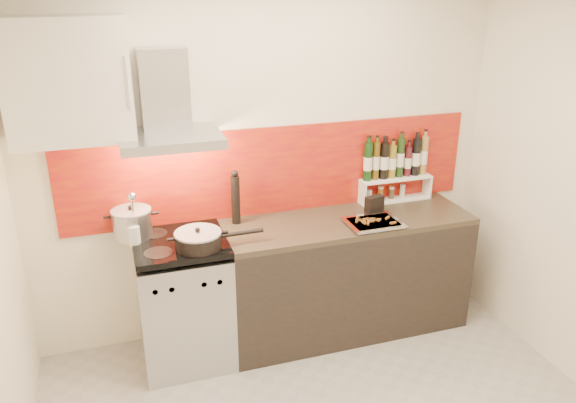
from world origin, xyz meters
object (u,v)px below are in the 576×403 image
object	(u,v)px
saute_pan	(199,239)
baking_tray	(373,222)
range_stove	(184,302)
counter	(345,274)
pepper_mill	(236,198)
stock_pot	(132,223)

from	to	relation	value
saute_pan	baking_tray	xyz separation A→B (m)	(1.22, -0.00, -0.05)
range_stove	baking_tray	bearing A→B (deg)	-6.20
counter	saute_pan	bearing A→B (deg)	-172.31
counter	pepper_mill	bearing A→B (deg)	167.30
counter	stock_pot	bearing A→B (deg)	174.26
counter	baking_tray	world-z (taller)	baking_tray
saute_pan	stock_pot	bearing A→B (deg)	142.77
range_stove	stock_pot	xyz separation A→B (m)	(-0.28, 0.15, 0.56)
range_stove	pepper_mill	world-z (taller)	pepper_mill
range_stove	stock_pot	world-z (taller)	stock_pot
saute_pan	pepper_mill	distance (m)	0.47
stock_pot	pepper_mill	xyz separation A→B (m)	(0.70, 0.03, 0.08)
range_stove	stock_pot	size ratio (longest dim) A/B	3.50
stock_pot	baking_tray	xyz separation A→B (m)	(1.61, -0.30, -0.09)
pepper_mill	range_stove	bearing A→B (deg)	-157.00
stock_pot	pepper_mill	world-z (taller)	pepper_mill
saute_pan	baking_tray	distance (m)	1.22
saute_pan	baking_tray	bearing A→B (deg)	-0.09
counter	pepper_mill	distance (m)	1.02
saute_pan	baking_tray	world-z (taller)	saute_pan
counter	saute_pan	distance (m)	1.21
counter	stock_pot	world-z (taller)	stock_pot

